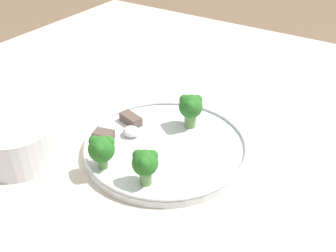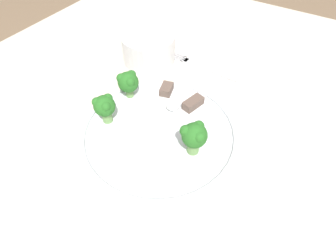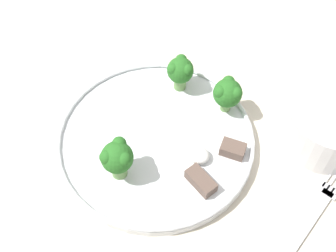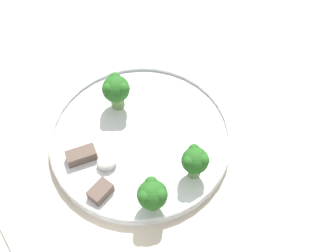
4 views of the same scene
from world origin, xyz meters
name	(u,v)px [view 1 (image 1 of 4)]	position (x,y,z in m)	size (l,w,h in m)	color
table	(203,176)	(0.00, 0.00, 0.66)	(1.36, 1.17, 0.74)	beige
dinner_plate	(166,146)	(0.04, 0.06, 0.75)	(0.27, 0.27, 0.02)	white
fork	(57,119)	(0.27, 0.09, 0.74)	(0.03, 0.19, 0.00)	silver
cream_bowl	(18,144)	(0.23, 0.21, 0.77)	(0.12, 0.12, 0.07)	silver
broccoli_floret_near_rim_left	(191,107)	(0.04, -0.01, 0.79)	(0.04, 0.04, 0.06)	#709E56
broccoli_floret_center_left	(101,149)	(0.09, 0.16, 0.79)	(0.04, 0.04, 0.06)	#709E56
broccoli_floret_back_left	(145,163)	(0.02, 0.15, 0.79)	(0.04, 0.04, 0.06)	#709E56
meat_slice_front_slice	(104,135)	(0.14, 0.10, 0.76)	(0.04, 0.03, 0.02)	brown
meat_slice_middle_slice	(131,119)	(0.13, 0.04, 0.76)	(0.05, 0.03, 0.02)	brown
sauce_dollop	(131,131)	(0.11, 0.07, 0.76)	(0.03, 0.03, 0.02)	white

